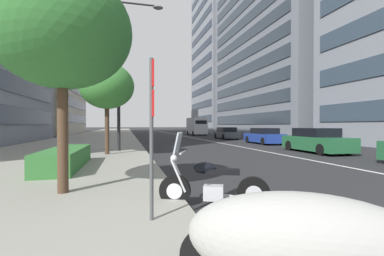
% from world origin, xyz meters
% --- Properties ---
extents(sidewalk_right_plaza, '(160.00, 9.14, 0.15)m').
position_xyz_m(sidewalk_right_plaza, '(30.00, 11.66, 0.07)').
color(sidewalk_right_plaza, gray).
rests_on(sidewalk_right_plaza, ground).
extents(lane_centre_stripe, '(110.00, 0.16, 0.01)m').
position_xyz_m(lane_centre_stripe, '(35.00, 0.00, 0.00)').
color(lane_centre_stripe, silver).
rests_on(lane_centre_stripe, ground).
extents(motorcycle_far_end_row, '(1.80, 2.25, 1.01)m').
position_xyz_m(motorcycle_far_end_row, '(-0.27, 6.68, 0.55)').
color(motorcycle_far_end_row, '#9E9E99').
rests_on(motorcycle_far_end_row, ground).
extents(motorcycle_nearest_camera, '(0.96, 2.04, 1.47)m').
position_xyz_m(motorcycle_nearest_camera, '(2.54, 6.60, 0.44)').
color(motorcycle_nearest_camera, black).
rests_on(motorcycle_nearest_camera, ground).
extents(car_approaching_light, '(4.48, 2.00, 1.43)m').
position_xyz_m(car_approaching_light, '(10.90, -2.68, 0.67)').
color(car_approaching_light, '#236038').
rests_on(car_approaching_light, ground).
extents(car_lead_in_lane, '(4.44, 1.89, 1.36)m').
position_xyz_m(car_lead_in_lane, '(18.11, -3.34, 0.64)').
color(car_lead_in_lane, navy).
rests_on(car_lead_in_lane, ground).
extents(car_mid_block_traffic, '(4.28, 1.89, 1.36)m').
position_xyz_m(car_mid_block_traffic, '(26.35, -3.13, 0.64)').
color(car_mid_block_traffic, '#4C515B').
rests_on(car_mid_block_traffic, ground).
extents(delivery_van_ahead, '(5.15, 2.23, 2.77)m').
position_xyz_m(delivery_van_ahead, '(38.22, -2.73, 1.47)').
color(delivery_van_ahead, silver).
rests_on(delivery_van_ahead, ground).
extents(parking_sign_by_curb, '(0.32, 0.06, 2.48)m').
position_xyz_m(parking_sign_by_curb, '(1.75, 7.82, 1.70)').
color(parking_sign_by_curb, '#47494C').
rests_on(parking_sign_by_curb, sidewalk_right_plaza).
extents(street_lamp_with_banners, '(1.26, 2.64, 8.57)m').
position_xyz_m(street_lamp_with_banners, '(13.24, 8.25, 5.25)').
color(street_lamp_with_banners, '#232326').
rests_on(street_lamp_with_banners, sidewalk_right_plaza).
extents(clipped_hedge_bed, '(4.18, 1.10, 0.65)m').
position_xyz_m(clipped_hedge_bed, '(7.47, 10.23, 0.48)').
color(clipped_hedge_bed, '#337033').
rests_on(clipped_hedge_bed, sidewalk_right_plaza).
extents(street_tree_mid_sidewalk, '(2.94, 2.94, 4.73)m').
position_xyz_m(street_tree_mid_sidewalk, '(3.84, 9.52, 3.62)').
color(street_tree_mid_sidewalk, '#473323').
rests_on(street_tree_mid_sidewalk, sidewalk_right_plaza).
extents(street_tree_by_lamp_post, '(2.69, 2.69, 4.56)m').
position_xyz_m(street_tree_by_lamp_post, '(11.50, 9.14, 3.55)').
color(street_tree_by_lamp_post, '#473323').
rests_on(street_tree_by_lamp_post, sidewalk_right_plaza).
extents(office_tower_far_left_down_avenue, '(25.95, 14.57, 31.32)m').
position_xyz_m(office_tower_far_left_down_avenue, '(34.31, -16.31, 15.66)').
color(office_tower_far_left_down_avenue, slate).
rests_on(office_tower_far_left_down_avenue, ground).
extents(office_tower_mid_left, '(18.54, 18.77, 38.62)m').
position_xyz_m(office_tower_mid_left, '(58.00, -18.42, 19.31)').
color(office_tower_mid_left, gray).
rests_on(office_tower_mid_left, ground).
extents(office_tower_far_right_block, '(24.25, 14.53, 35.00)m').
position_xyz_m(office_tower_far_right_block, '(50.14, 24.43, 17.50)').
color(office_tower_far_right_block, beige).
rests_on(office_tower_far_right_block, ground).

